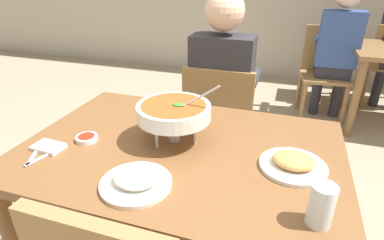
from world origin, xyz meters
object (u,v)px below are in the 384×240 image
(rice_plate, at_px, (136,180))
(sauce_dish, at_px, (87,138))
(dining_table_main, at_px, (181,169))
(drink_glass, at_px, (321,207))
(diner_main, at_px, (223,87))
(appetizer_plate, at_px, (293,163))
(chair_bg_middle, at_px, (324,67))
(chair_bg_right, at_px, (335,56))
(chair_diner_main, at_px, (220,124))
(curry_bowl, at_px, (174,112))
(patron_bg_middle, at_px, (337,46))

(rice_plate, distance_m, sauce_dish, 0.39)
(dining_table_main, xyz_separation_m, drink_glass, (0.51, -0.27, 0.17))
(rice_plate, bearing_deg, diner_main, 86.97)
(drink_glass, bearing_deg, appetizer_plate, 106.18)
(chair_bg_middle, bearing_deg, chair_bg_right, 73.78)
(chair_diner_main, bearing_deg, chair_bg_right, 67.65)
(diner_main, distance_m, sauce_dish, 0.92)
(curry_bowl, bearing_deg, patron_bg_middle, 69.17)
(diner_main, height_order, chair_bg_middle, diner_main)
(appetizer_plate, bearing_deg, sauce_dish, -175.66)
(dining_table_main, distance_m, chair_diner_main, 0.74)
(dining_table_main, height_order, chair_bg_right, chair_bg_right)
(chair_bg_middle, bearing_deg, curry_bowl, -108.30)
(diner_main, bearing_deg, dining_table_main, -90.00)
(diner_main, bearing_deg, sauce_dish, -115.08)
(curry_bowl, height_order, drink_glass, curry_bowl)
(chair_bg_middle, distance_m, patron_bg_middle, 0.27)
(drink_glass, bearing_deg, dining_table_main, 152.01)
(curry_bowl, distance_m, rice_plate, 0.34)
(dining_table_main, bearing_deg, diner_main, 90.00)
(dining_table_main, relative_size, chair_diner_main, 1.42)
(rice_plate, relative_size, drink_glass, 1.85)
(diner_main, xyz_separation_m, patron_bg_middle, (0.78, 1.44, 0.00))
(curry_bowl, height_order, rice_plate, curry_bowl)
(diner_main, height_order, patron_bg_middle, same)
(chair_diner_main, bearing_deg, patron_bg_middle, 62.16)
(drink_glass, height_order, patron_bg_middle, patron_bg_middle)
(diner_main, relative_size, patron_bg_middle, 1.00)
(appetizer_plate, height_order, sauce_dish, appetizer_plate)
(diner_main, bearing_deg, appetizer_plate, -60.46)
(dining_table_main, bearing_deg, curry_bowl, 134.07)
(dining_table_main, height_order, rice_plate, rice_plate)
(dining_table_main, xyz_separation_m, chair_bg_middle, (0.70, 2.29, -0.14))
(appetizer_plate, relative_size, drink_glass, 1.85)
(rice_plate, xyz_separation_m, drink_glass, (0.57, 0.01, 0.04))
(dining_table_main, distance_m, drink_glass, 0.60)
(chair_bg_right, bearing_deg, drink_glass, -96.12)
(curry_bowl, relative_size, patron_bg_middle, 0.25)
(appetizer_plate, bearing_deg, chair_diner_main, 120.62)
(chair_diner_main, height_order, appetizer_plate, chair_diner_main)
(curry_bowl, xyz_separation_m, appetizer_plate, (0.48, -0.06, -0.11))
(appetizer_plate, relative_size, chair_bg_middle, 0.27)
(chair_diner_main, relative_size, appetizer_plate, 3.75)
(diner_main, bearing_deg, rice_plate, -93.03)
(chair_bg_middle, bearing_deg, appetizer_plate, -96.53)
(appetizer_plate, distance_m, sauce_dish, 0.83)
(diner_main, distance_m, chair_bg_middle, 1.70)
(chair_diner_main, distance_m, appetizer_plate, 0.90)
(diner_main, xyz_separation_m, chair_bg_right, (0.84, 2.01, -0.24))
(diner_main, xyz_separation_m, sauce_dish, (-0.39, -0.83, 0.02))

